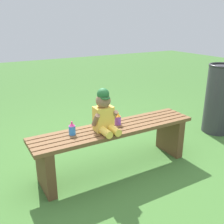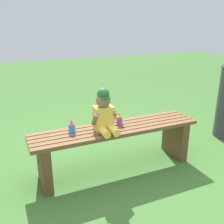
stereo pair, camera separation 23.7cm
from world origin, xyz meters
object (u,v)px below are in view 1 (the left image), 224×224
child_figure (104,113)px  trash_bin (220,99)px  sippy_cup_left (72,128)px  sippy_cup_right (118,119)px  park_bench (115,141)px

child_figure → trash_bin: size_ratio=0.45×
sippy_cup_left → sippy_cup_right: 0.48m
child_figure → trash_bin: trash_bin is taller
sippy_cup_right → child_figure: bearing=-159.5°
sippy_cup_right → trash_bin: 1.62m
child_figure → trash_bin: 1.82m
sippy_cup_right → trash_bin: bearing=3.2°
park_bench → sippy_cup_left: sippy_cup_left is taller
sippy_cup_right → park_bench: bearing=-140.6°
park_bench → sippy_cup_left: (-0.43, 0.04, 0.21)m
park_bench → child_figure: child_figure is taller
child_figure → sippy_cup_left: 0.32m
child_figure → sippy_cup_left: size_ratio=3.26×
park_bench → child_figure: bearing=-168.6°
child_figure → sippy_cup_left: bearing=166.4°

